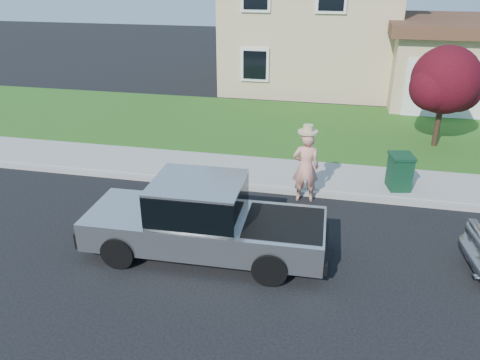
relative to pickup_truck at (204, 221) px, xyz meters
name	(u,v)px	position (x,y,z in m)	size (l,w,h in m)	color
ground	(249,248)	(0.91, 0.39, -0.79)	(80.00, 80.00, 0.00)	black
curb	(306,193)	(1.91, 3.29, -0.73)	(40.00, 0.20, 0.12)	gray
sidewalk	(309,176)	(1.91, 4.39, -0.72)	(40.00, 2.00, 0.15)	gray
lawn	(318,129)	(1.91, 8.89, -0.74)	(40.00, 7.00, 0.10)	#174C15
house	(339,21)	(2.22, 16.77, 2.37)	(14.00, 11.30, 6.85)	tan
pickup_truck	(204,221)	(0.00, 0.00, 0.00)	(5.22, 2.02, 1.70)	black
woman	(306,166)	(1.88, 2.99, 0.19)	(0.74, 0.53, 2.09)	#E8967F
ornamental_tree	(446,83)	(5.92, 7.85, 1.44)	(2.43, 2.19, 3.33)	black
trash_bin	(400,171)	(4.35, 3.94, -0.15)	(0.72, 0.79, 0.97)	#0D331D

